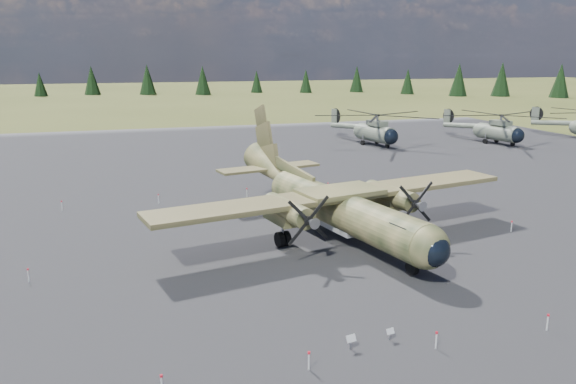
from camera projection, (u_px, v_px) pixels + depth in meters
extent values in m
plane|color=brown|center=(300.00, 254.00, 37.09)|extent=(500.00, 500.00, 0.00)
cube|color=#515155|center=(263.00, 214.00, 46.39)|extent=(120.00, 120.00, 0.04)
cylinder|color=#354022|center=(343.00, 211.00, 39.23)|extent=(6.00, 17.33, 2.67)
sphere|color=#354022|center=(427.00, 247.00, 31.89)|extent=(3.08, 3.08, 2.61)
sphere|color=black|center=(433.00, 250.00, 31.45)|extent=(2.26, 2.26, 1.92)
cube|color=black|center=(410.00, 228.00, 33.02)|extent=(2.17, 1.87, 0.52)
cone|color=#354022|center=(271.00, 169.00, 48.62)|extent=(3.85, 6.93, 4.01)
cube|color=gray|center=(335.00, 222.00, 40.30)|extent=(2.90, 5.96, 0.48)
cube|color=#32351B|center=(340.00, 194.00, 39.38)|extent=(27.71, 8.62, 0.33)
cube|color=#354022|center=(340.00, 191.00, 39.33)|extent=(6.28, 4.49, 0.33)
cylinder|color=#354022|center=(288.00, 210.00, 37.29)|extent=(2.38, 5.14, 1.43)
cube|color=#354022|center=(283.00, 216.00, 38.09)|extent=(2.04, 3.46, 0.76)
cone|color=gray|center=(312.00, 222.00, 34.64)|extent=(0.88, 0.98, 0.72)
cylinder|color=black|center=(283.00, 239.00, 38.48)|extent=(1.03, 1.19, 1.05)
cylinder|color=#354022|center=(391.00, 195.00, 41.22)|extent=(2.38, 5.14, 1.43)
cube|color=#354022|center=(384.00, 201.00, 42.02)|extent=(2.04, 3.46, 0.76)
cone|color=gray|center=(419.00, 205.00, 38.57)|extent=(0.88, 0.98, 0.72)
cylinder|color=black|center=(383.00, 222.00, 42.40)|extent=(1.03, 1.19, 1.05)
cube|color=#354022|center=(291.00, 170.00, 45.38)|extent=(1.68, 7.10, 1.60)
cube|color=#32351B|center=(269.00, 168.00, 49.01)|extent=(9.37, 3.86, 0.21)
cylinder|color=gray|center=(413.00, 257.00, 33.10)|extent=(0.16, 0.16, 0.86)
cylinder|color=black|center=(412.00, 268.00, 33.26)|extent=(0.50, 0.94, 0.89)
cylinder|color=slate|center=(375.00, 133.00, 81.20)|extent=(3.84, 7.26, 2.40)
sphere|color=black|center=(390.00, 137.00, 78.29)|extent=(2.63, 2.63, 2.20)
sphere|color=slate|center=(361.00, 131.00, 84.12)|extent=(2.63, 2.63, 2.20)
cube|color=slate|center=(377.00, 123.00, 80.51)|extent=(2.26, 3.35, 0.72)
cylinder|color=gray|center=(377.00, 118.00, 80.34)|extent=(0.41, 0.41, 0.96)
cylinder|color=slate|center=(347.00, 126.00, 87.08)|extent=(2.57, 8.16, 1.37)
cube|color=slate|center=(334.00, 116.00, 89.84)|extent=(0.50, 1.36, 2.30)
cylinder|color=black|center=(336.00, 116.00, 90.00)|extent=(0.60, 2.44, 2.49)
cylinder|color=black|center=(387.00, 146.00, 79.09)|extent=(0.40, 0.69, 0.65)
cylinder|color=black|center=(363.00, 143.00, 81.89)|extent=(0.45, 0.81, 0.77)
cylinder|color=gray|center=(363.00, 139.00, 81.77)|extent=(0.16, 0.16, 1.39)
cylinder|color=black|center=(377.00, 141.00, 83.12)|extent=(0.45, 0.81, 0.77)
cylinder|color=gray|center=(377.00, 138.00, 83.00)|extent=(0.16, 0.16, 1.39)
cylinder|color=slate|center=(498.00, 133.00, 82.61)|extent=(3.77, 7.00, 2.31)
sphere|color=black|center=(517.00, 136.00, 79.82)|extent=(2.55, 2.55, 2.12)
sphere|color=slate|center=(480.00, 130.00, 85.40)|extent=(2.55, 2.55, 2.12)
cube|color=slate|center=(501.00, 123.00, 81.95)|extent=(2.21, 3.24, 0.69)
cylinder|color=gray|center=(501.00, 118.00, 81.78)|extent=(0.40, 0.40, 0.92)
cylinder|color=slate|center=(463.00, 126.00, 88.24)|extent=(2.56, 7.85, 1.32)
cube|color=slate|center=(447.00, 116.00, 90.88)|extent=(0.49, 1.30, 2.22)
cylinder|color=black|center=(448.00, 116.00, 91.03)|extent=(0.60, 2.35, 2.40)
cylinder|color=black|center=(513.00, 144.00, 80.59)|extent=(0.40, 0.67, 0.63)
cylinder|color=black|center=(485.00, 141.00, 83.25)|extent=(0.44, 0.78, 0.74)
cylinder|color=gray|center=(485.00, 138.00, 83.14)|extent=(0.16, 0.16, 1.34)
cylinder|color=black|center=(497.00, 140.00, 84.46)|extent=(0.44, 0.78, 0.74)
cylinder|color=gray|center=(497.00, 137.00, 84.35)|extent=(0.16, 0.16, 1.34)
sphere|color=slate|center=(576.00, 127.00, 88.72)|extent=(2.77, 2.77, 2.16)
cylinder|color=slate|center=(555.00, 123.00, 91.40)|extent=(3.45, 7.82, 1.35)
cube|color=slate|center=(535.00, 114.00, 93.87)|extent=(0.64, 1.31, 2.26)
cylinder|color=black|center=(536.00, 114.00, 94.06)|extent=(0.88, 2.32, 2.44)
cube|color=gray|center=(351.00, 343.00, 25.00)|extent=(0.10, 0.10, 0.57)
cube|color=silver|center=(351.00, 338.00, 24.89)|extent=(0.49, 0.28, 0.32)
cube|color=gray|center=(390.00, 335.00, 25.82)|extent=(0.08, 0.08, 0.48)
cube|color=silver|center=(390.00, 331.00, 25.72)|extent=(0.41, 0.24, 0.27)
cylinder|color=red|center=(161.00, 376.00, 21.54)|extent=(0.12, 0.12, 0.10)
cylinder|color=silver|center=(309.00, 361.00, 23.32)|extent=(0.07, 0.07, 0.80)
cylinder|color=red|center=(309.00, 353.00, 23.22)|extent=(0.12, 0.12, 0.10)
cylinder|color=silver|center=(436.00, 341.00, 25.00)|extent=(0.07, 0.07, 0.80)
cylinder|color=red|center=(437.00, 333.00, 24.90)|extent=(0.12, 0.12, 0.10)
cylinder|color=silver|center=(547.00, 323.00, 26.68)|extent=(0.07, 0.07, 0.80)
cylinder|color=red|center=(548.00, 315.00, 26.58)|extent=(0.12, 0.12, 0.10)
cylinder|color=silver|center=(62.00, 206.00, 47.39)|extent=(0.07, 0.07, 0.80)
cylinder|color=red|center=(62.00, 201.00, 47.30)|extent=(0.12, 0.12, 0.10)
cylinder|color=silver|center=(159.00, 199.00, 49.64)|extent=(0.07, 0.07, 0.80)
cylinder|color=red|center=(158.00, 195.00, 49.54)|extent=(0.12, 0.12, 0.10)
cylinder|color=silver|center=(247.00, 193.00, 51.88)|extent=(0.07, 0.07, 0.80)
cylinder|color=red|center=(247.00, 189.00, 51.78)|extent=(0.12, 0.12, 0.10)
cylinder|color=silver|center=(328.00, 187.00, 54.12)|extent=(0.07, 0.07, 0.80)
cylinder|color=red|center=(328.00, 183.00, 54.03)|extent=(0.12, 0.12, 0.10)
cylinder|color=silver|center=(402.00, 182.00, 56.36)|extent=(0.07, 0.07, 0.80)
cylinder|color=red|center=(403.00, 178.00, 56.27)|extent=(0.12, 0.12, 0.10)
cylinder|color=silver|center=(29.00, 276.00, 32.37)|extent=(0.07, 0.07, 0.80)
cylinder|color=red|center=(28.00, 269.00, 32.28)|extent=(0.12, 0.12, 0.10)
cylinder|color=silver|center=(511.00, 227.00, 41.62)|extent=(0.07, 0.07, 0.80)
cylinder|color=red|center=(512.00, 222.00, 41.52)|extent=(0.12, 0.12, 0.10)
cone|color=black|center=(560.00, 81.00, 173.36)|extent=(5.83, 5.83, 10.40)
cone|color=black|center=(502.00, 79.00, 179.34)|extent=(6.01, 6.01, 10.74)
cone|color=black|center=(459.00, 80.00, 180.11)|extent=(5.84, 5.84, 10.43)
cone|color=black|center=(408.00, 81.00, 190.31)|extent=(4.72, 4.72, 8.43)
cone|color=black|center=(357.00, 79.00, 200.89)|extent=(5.16, 5.16, 9.22)
cone|color=black|center=(306.00, 81.00, 196.93)|extent=(4.53, 4.53, 8.10)
cone|color=black|center=(257.00, 82.00, 197.26)|extent=(4.27, 4.27, 7.63)
cone|color=black|center=(203.00, 80.00, 186.81)|extent=(5.29, 5.29, 9.45)
cone|color=black|center=(147.00, 79.00, 187.45)|extent=(5.58, 5.58, 9.97)
cone|color=black|center=(92.00, 80.00, 186.71)|extent=(5.30, 5.30, 9.47)
cone|color=black|center=(40.00, 84.00, 179.56)|extent=(4.26, 4.26, 7.61)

